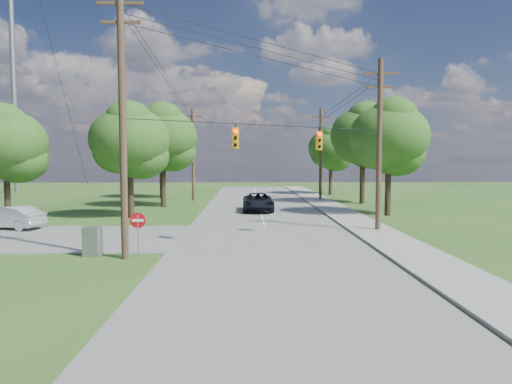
{
  "coord_description": "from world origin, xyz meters",
  "views": [
    {
      "loc": [
        0.81,
        -19.74,
        4.38
      ],
      "look_at": [
        1.32,
        5.0,
        2.65
      ],
      "focal_mm": 32.0,
      "sensor_mm": 36.0,
      "label": 1
    }
  ],
  "objects_px": {
    "pole_north_w": "(193,153)",
    "control_cabinet": "(92,242)",
    "pole_north_e": "(321,153)",
    "car_cross_silver": "(11,217)",
    "do_not_enter_sign": "(138,225)",
    "car_main_north": "(258,202)",
    "pole_ne": "(379,142)",
    "pole_sw": "(122,118)"
  },
  "relations": [
    {
      "from": "car_cross_silver",
      "to": "do_not_enter_sign",
      "type": "xyz_separation_m",
      "value": [
        10.2,
        -9.03,
        0.78
      ]
    },
    {
      "from": "pole_ne",
      "to": "car_main_north",
      "type": "distance_m",
      "value": 13.95
    },
    {
      "from": "pole_ne",
      "to": "car_main_north",
      "type": "relative_size",
      "value": 1.89
    },
    {
      "from": "control_cabinet",
      "to": "pole_north_w",
      "type": "bearing_deg",
      "value": 95.55
    },
    {
      "from": "pole_sw",
      "to": "control_cabinet",
      "type": "xyz_separation_m",
      "value": [
        -1.65,
        0.6,
        -5.55
      ]
    },
    {
      "from": "pole_sw",
      "to": "do_not_enter_sign",
      "type": "distance_m",
      "value": 4.73
    },
    {
      "from": "car_main_north",
      "to": "car_cross_silver",
      "type": "bearing_deg",
      "value": -148.94
    },
    {
      "from": "pole_north_w",
      "to": "car_main_north",
      "type": "bearing_deg",
      "value": -58.25
    },
    {
      "from": "car_cross_silver",
      "to": "pole_north_e",
      "type": "bearing_deg",
      "value": 149.74
    },
    {
      "from": "car_main_north",
      "to": "pole_sw",
      "type": "bearing_deg",
      "value": -109.23
    },
    {
      "from": "pole_north_w",
      "to": "car_main_north",
      "type": "xyz_separation_m",
      "value": [
        6.78,
        -10.95,
        -4.33
      ]
    },
    {
      "from": "pole_ne",
      "to": "do_not_enter_sign",
      "type": "height_order",
      "value": "pole_ne"
    },
    {
      "from": "do_not_enter_sign",
      "to": "car_cross_silver",
      "type": "bearing_deg",
      "value": 140.79
    },
    {
      "from": "pole_sw",
      "to": "pole_north_e",
      "type": "distance_m",
      "value": 32.55
    },
    {
      "from": "pole_north_e",
      "to": "car_main_north",
      "type": "xyz_separation_m",
      "value": [
        -7.12,
        -10.95,
        -4.33
      ]
    },
    {
      "from": "car_cross_silver",
      "to": "pole_sw",
      "type": "bearing_deg",
      "value": 64.98
    },
    {
      "from": "pole_ne",
      "to": "car_cross_silver",
      "type": "height_order",
      "value": "pole_ne"
    },
    {
      "from": "pole_north_e",
      "to": "car_cross_silver",
      "type": "xyz_separation_m",
      "value": [
        -23.08,
        -20.7,
        -4.37
      ]
    },
    {
      "from": "car_main_north",
      "to": "pole_north_w",
      "type": "bearing_deg",
      "value": 121.41
    },
    {
      "from": "pole_north_w",
      "to": "control_cabinet",
      "type": "height_order",
      "value": "pole_north_w"
    },
    {
      "from": "car_main_north",
      "to": "pole_ne",
      "type": "bearing_deg",
      "value": -57.53
    },
    {
      "from": "pole_sw",
      "to": "pole_ne",
      "type": "height_order",
      "value": "pole_sw"
    },
    {
      "from": "pole_ne",
      "to": "pole_north_e",
      "type": "bearing_deg",
      "value": 90.0
    },
    {
      "from": "pole_north_w",
      "to": "control_cabinet",
      "type": "distance_m",
      "value": 29.37
    },
    {
      "from": "pole_sw",
      "to": "pole_ne",
      "type": "bearing_deg",
      "value": 29.38
    },
    {
      "from": "do_not_enter_sign",
      "to": "pole_ne",
      "type": "bearing_deg",
      "value": 33.26
    },
    {
      "from": "control_cabinet",
      "to": "pole_north_e",
      "type": "bearing_deg",
      "value": 70.44
    },
    {
      "from": "pole_north_e",
      "to": "do_not_enter_sign",
      "type": "relative_size",
      "value": 4.79
    },
    {
      "from": "pole_north_w",
      "to": "car_main_north",
      "type": "height_order",
      "value": "pole_north_w"
    },
    {
      "from": "do_not_enter_sign",
      "to": "car_main_north",
      "type": "bearing_deg",
      "value": 75.24
    },
    {
      "from": "pole_sw",
      "to": "pole_north_w",
      "type": "height_order",
      "value": "pole_sw"
    },
    {
      "from": "pole_ne",
      "to": "car_cross_silver",
      "type": "relative_size",
      "value": 2.38
    },
    {
      "from": "pole_north_e",
      "to": "do_not_enter_sign",
      "type": "bearing_deg",
      "value": -113.43
    },
    {
      "from": "car_main_north",
      "to": "do_not_enter_sign",
      "type": "relative_size",
      "value": 2.67
    },
    {
      "from": "do_not_enter_sign",
      "to": "pole_north_w",
      "type": "bearing_deg",
      "value": 94.26
    },
    {
      "from": "car_main_north",
      "to": "control_cabinet",
      "type": "height_order",
      "value": "car_main_north"
    },
    {
      "from": "pole_sw",
      "to": "pole_north_w",
      "type": "relative_size",
      "value": 1.2
    },
    {
      "from": "pole_sw",
      "to": "pole_ne",
      "type": "relative_size",
      "value": 1.14
    },
    {
      "from": "pole_north_e",
      "to": "do_not_enter_sign",
      "type": "height_order",
      "value": "pole_north_e"
    },
    {
      "from": "pole_north_e",
      "to": "control_cabinet",
      "type": "relative_size",
      "value": 7.4
    },
    {
      "from": "pole_ne",
      "to": "car_cross_silver",
      "type": "xyz_separation_m",
      "value": [
        -23.08,
        1.3,
        -4.71
      ]
    },
    {
      "from": "pole_ne",
      "to": "pole_north_e",
      "type": "relative_size",
      "value": 1.05
    }
  ]
}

